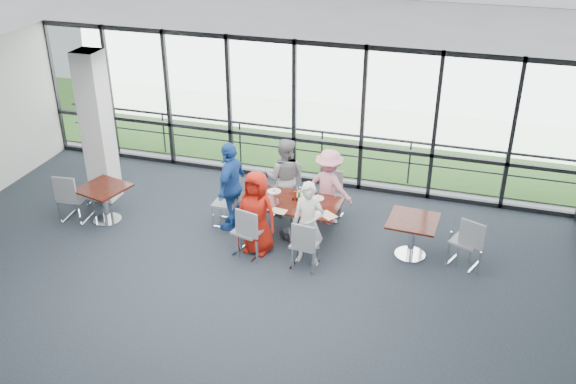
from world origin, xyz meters
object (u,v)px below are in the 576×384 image
(structural_column, at_px, (97,128))
(chair_spare_r, at_px, (466,241))
(main_table, at_px, (293,208))
(chair_main_fr, at_px, (331,197))
(chair_main_nl, at_px, (248,231))
(diner_near_right, at_px, (308,223))
(chair_main_nr, at_px, (305,244))
(diner_far_left, at_px, (285,178))
(chair_spare_lb, at_px, (97,186))
(diner_end, at_px, (231,186))
(side_table_left, at_px, (104,192))
(chair_spare_la, at_px, (74,197))
(diner_near_left, at_px, (257,213))
(side_table_right, at_px, (413,225))
(chair_main_end, at_px, (226,203))
(diner_far_right, at_px, (329,187))
(chair_main_fl, at_px, (286,191))

(structural_column, relative_size, chair_spare_r, 3.30)
(main_table, height_order, chair_main_fr, chair_main_fr)
(chair_spare_r, bearing_deg, chair_main_nl, -145.98)
(diner_near_right, distance_m, chair_main_nr, 0.37)
(diner_far_left, relative_size, chair_spare_lb, 2.06)
(diner_end, height_order, chair_main_nl, diner_end)
(side_table_left, height_order, chair_spare_la, chair_spare_la)
(chair_main_fr, bearing_deg, diner_near_left, 64.44)
(chair_main_fr, bearing_deg, diner_near_right, 96.00)
(chair_main_nr, height_order, chair_spare_r, chair_spare_r)
(side_table_right, distance_m, chair_main_nr, 1.98)
(main_table, height_order, diner_near_left, diner_near_left)
(side_table_right, relative_size, chair_main_nl, 0.93)
(chair_main_end, xyz_separation_m, chair_spare_lb, (-2.90, 0.02, -0.07))
(side_table_right, relative_size, chair_spare_lb, 1.14)
(main_table, xyz_separation_m, diner_far_left, (-0.40, 0.78, 0.21))
(diner_near_right, bearing_deg, chair_main_fr, 89.95)
(main_table, relative_size, side_table_right, 1.99)
(side_table_left, relative_size, chair_main_end, 1.10)
(diner_far_right, bearing_deg, diner_near_right, 105.35)
(side_table_right, xyz_separation_m, chair_spare_lb, (-6.55, 0.11, -0.23))
(diner_end, distance_m, chair_spare_lb, 3.10)
(side_table_left, height_order, diner_far_left, diner_far_left)
(chair_main_fl, height_order, chair_spare_lb, chair_main_fl)
(chair_main_fl, bearing_deg, diner_near_right, 110.42)
(side_table_left, xyz_separation_m, chair_main_fr, (4.26, 1.43, -0.16))
(diner_far_right, relative_size, chair_main_fl, 1.59)
(diner_end, distance_m, chair_spare_r, 4.46)
(main_table, bearing_deg, diner_near_left, -122.21)
(chair_spare_la, bearing_deg, chair_main_end, 7.78)
(diner_far_right, xyz_separation_m, chair_spare_lb, (-4.80, -0.68, -0.37))
(structural_column, height_order, side_table_left, structural_column)
(chair_main_fl, bearing_deg, diner_near_left, 78.56)
(chair_main_nl, xyz_separation_m, chair_spare_r, (3.79, 0.80, -0.01))
(side_table_left, distance_m, chair_spare_lb, 0.84)
(chair_spare_lb, bearing_deg, chair_main_fl, -165.87)
(side_table_right, xyz_separation_m, chair_main_end, (-3.65, 0.09, -0.16))
(structural_column, bearing_deg, side_table_right, -3.45)
(diner_far_left, bearing_deg, structural_column, -0.42)
(diner_far_left, height_order, diner_end, diner_end)
(structural_column, xyz_separation_m, chair_spare_la, (-0.06, -1.01, -1.10))
(diner_end, distance_m, chair_spare_la, 3.20)
(chair_spare_lb, bearing_deg, chair_spare_r, -178.53)
(chair_main_fr, bearing_deg, chair_main_nr, 95.98)
(diner_end, bearing_deg, diner_far_left, 135.70)
(chair_main_end, bearing_deg, chair_spare_r, 88.61)
(structural_column, height_order, main_table, structural_column)
(diner_far_right, bearing_deg, chair_main_nr, 105.30)
(main_table, bearing_deg, chair_main_end, -179.96)
(main_table, height_order, side_table_left, same)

